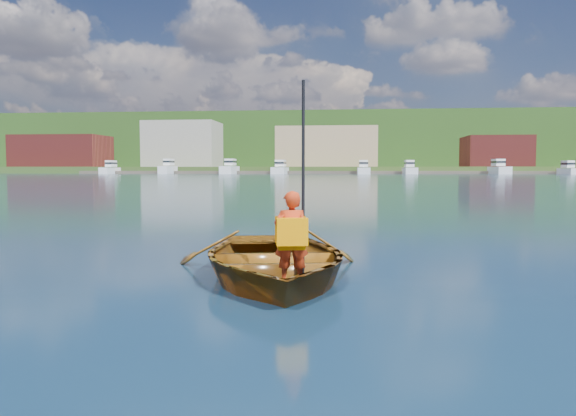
{
  "coord_description": "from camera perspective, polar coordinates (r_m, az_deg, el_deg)",
  "views": [
    {
      "loc": [
        0.83,
        -7.4,
        1.38
      ],
      "look_at": [
        0.11,
        -0.41,
        0.89
      ],
      "focal_mm": 35.0,
      "sensor_mm": 36.0,
      "label": 1
    }
  ],
  "objects": [
    {
      "name": "child_paddler",
      "position": [
        6.22,
        0.36,
        -2.82
      ],
      "size": [
        0.42,
        0.4,
        2.27
      ],
      "color": "red",
      "rests_on": "ground"
    },
    {
      "name": "ground",
      "position": [
        7.58,
        -0.5,
        -6.52
      ],
      "size": [
        600.0,
        600.0,
        0.0
      ],
      "color": "#0F2148",
      "rests_on": "ground"
    },
    {
      "name": "dock",
      "position": [
        155.5,
        7.92,
        3.6
      ],
      "size": [
        160.04,
        9.81,
        0.8
      ],
      "color": "brown",
      "rests_on": "ground"
    },
    {
      "name": "hillside_trees",
      "position": [
        238.05,
        13.41,
        7.48
      ],
      "size": [
        304.16,
        80.65,
        24.63
      ],
      "color": "#382314",
      "rests_on": "ground"
    },
    {
      "name": "marina_yachts",
      "position": [
        150.78,
        7.72,
        3.97
      ],
      "size": [
        140.96,
        12.67,
        4.41
      ],
      "color": "white",
      "rests_on": "ground"
    },
    {
      "name": "rowboat",
      "position": [
        7.15,
        -1.55,
        -5.24
      ],
      "size": [
        3.31,
        4.15,
        0.77
      ],
      "color": "brown",
      "rests_on": "ground"
    },
    {
      "name": "shoreline",
      "position": [
        244.18,
        5.72,
        6.08
      ],
      "size": [
        400.0,
        140.0,
        22.0
      ],
      "color": "#325226",
      "rests_on": "ground"
    },
    {
      "name": "waterfront_buildings",
      "position": [
        172.73,
        3.06,
        6.1
      ],
      "size": [
        202.0,
        16.0,
        14.0
      ],
      "color": "brown",
      "rests_on": "ground"
    }
  ]
}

